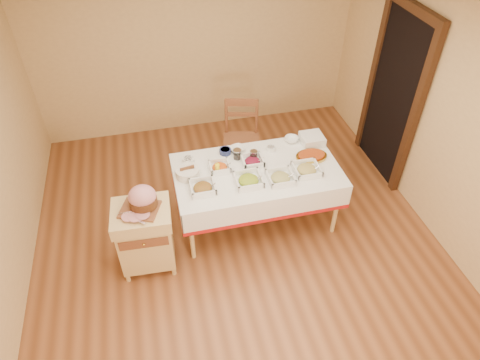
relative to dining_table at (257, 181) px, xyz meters
The scene contains 23 objects.
room_shell 0.82m from the dining_table, 135.00° to the right, with size 5.00×5.00×5.00m.
doorway 2.06m from the dining_table, 17.49° to the left, with size 0.09×1.10×2.20m.
dining_table is the anchor object (origin of this frame).
butcher_cart 1.35m from the dining_table, 162.98° to the right, with size 0.60×0.51×0.81m.
dining_chair 0.94m from the dining_table, 86.78° to the left, with size 0.55×0.54×1.02m.
ham_on_board 1.34m from the dining_table, 163.77° to the right, with size 0.38×0.37×0.25m.
serving_dish_a 0.69m from the dining_table, 163.11° to the right, with size 0.26×0.26×0.11m.
serving_dish_b 0.31m from the dining_table, 126.92° to the right, with size 0.28×0.28×0.12m.
serving_dish_c 0.36m from the dining_table, 49.81° to the right, with size 0.27×0.27×0.11m.
serving_dish_d 0.58m from the dining_table, 17.88° to the right, with size 0.28×0.28×0.11m.
serving_dish_e 0.45m from the dining_table, 165.83° to the left, with size 0.23×0.22×0.11m.
serving_dish_f 0.23m from the dining_table, 100.51° to the left, with size 0.24×0.23×0.11m.
small_bowl_left 0.79m from the dining_table, 156.95° to the left, with size 0.13×0.13×0.06m.
small_bowl_mid 0.50m from the dining_table, 126.66° to the left, with size 0.13×0.13×0.06m.
small_bowl_right 0.43m from the dining_table, 50.40° to the left, with size 0.11×0.11×0.05m.
bowl_white_imported 0.45m from the dining_table, 108.35° to the left, with size 0.17×0.17×0.04m, color white.
bowl_small_imported 0.71m from the dining_table, 37.56° to the left, with size 0.17×0.17×0.05m, color white.
preserve_jar_left 0.37m from the dining_table, 123.79° to the left, with size 0.09×0.09×0.12m.
preserve_jar_right 0.28m from the dining_table, 85.97° to the left, with size 0.09×0.09×0.11m.
mustard_bottle 0.49m from the dining_table, behind, with size 0.05×0.05×0.15m.
bread_basket 0.79m from the dining_table, behind, with size 0.26×0.26×0.11m.
plate_stack 0.86m from the dining_table, 23.14° to the left, with size 0.26×0.26×0.11m.
brass_platter 0.69m from the dining_table, ahead, with size 0.36×0.26×0.05m.
Camera 1 is at (-0.74, -3.18, 3.74)m, focal length 32.00 mm.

